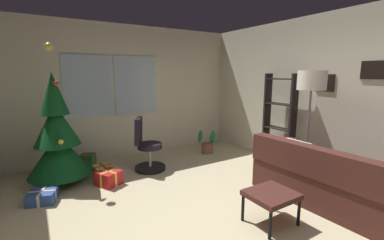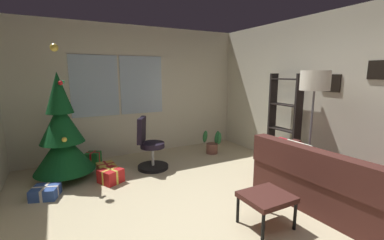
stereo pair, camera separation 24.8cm
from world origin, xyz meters
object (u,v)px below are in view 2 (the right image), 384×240
(gift_box_green, at_px, (93,158))
(bookshelf, at_px, (284,126))
(gift_box_gold, at_px, (106,169))
(office_chair, at_px, (150,149))
(floor_lamp, at_px, (314,88))
(couch, at_px, (341,185))
(potted_plant, at_px, (213,144))
(footstool, at_px, (267,199))
(holiday_tree, at_px, (62,136))
(gift_box_blue, at_px, (45,192))
(gift_box_red, at_px, (111,176))

(gift_box_green, relative_size, bookshelf, 0.19)
(gift_box_gold, xyz_separation_m, office_chair, (0.77, -0.08, 0.28))
(bookshelf, bearing_deg, floor_lamp, -115.89)
(couch, bearing_deg, potted_plant, 95.19)
(gift_box_gold, height_order, potted_plant, potted_plant)
(floor_lamp, bearing_deg, gift_box_gold, 141.81)
(footstool, distance_m, potted_plant, 2.78)
(holiday_tree, height_order, bookshelf, holiday_tree)
(gift_box_blue, xyz_separation_m, potted_plant, (3.21, 0.62, 0.12))
(holiday_tree, xyz_separation_m, gift_box_red, (0.64, -0.46, -0.63))
(gift_box_blue, bearing_deg, holiday_tree, 62.45)
(gift_box_green, bearing_deg, potted_plant, -12.59)
(gift_box_red, distance_m, potted_plant, 2.35)
(gift_box_red, height_order, potted_plant, potted_plant)
(holiday_tree, distance_m, gift_box_gold, 0.91)
(gift_box_red, height_order, gift_box_blue, gift_box_red)
(bookshelf, bearing_deg, gift_box_red, 165.41)
(bookshelf, bearing_deg, couch, -108.13)
(gift_box_red, height_order, office_chair, office_chair)
(gift_box_gold, bearing_deg, potted_plant, 4.00)
(gift_box_blue, bearing_deg, footstool, -41.29)
(gift_box_red, height_order, gift_box_gold, gift_box_red)
(floor_lamp, bearing_deg, couch, -94.36)
(floor_lamp, height_order, potted_plant, floor_lamp)
(gift_box_green, relative_size, office_chair, 0.35)
(couch, xyz_separation_m, gift_box_gold, (-2.54, 2.58, -0.20))
(holiday_tree, bearing_deg, gift_box_red, -35.60)
(footstool, relative_size, potted_plant, 1.03)
(footstool, distance_m, holiday_tree, 3.24)
(couch, relative_size, gift_box_red, 4.55)
(couch, xyz_separation_m, office_chair, (-1.77, 2.51, 0.08))
(footstool, distance_m, floor_lamp, 1.77)
(footstool, distance_m, gift_box_gold, 2.80)
(couch, xyz_separation_m, bookshelf, (0.47, 1.43, 0.48))
(floor_lamp, xyz_separation_m, potted_plant, (-0.29, 2.19, -1.34))
(footstool, xyz_separation_m, gift_box_blue, (-2.26, 1.99, -0.26))
(gift_box_blue, height_order, floor_lamp, floor_lamp)
(couch, relative_size, floor_lamp, 1.09)
(footstool, xyz_separation_m, potted_plant, (0.94, 2.61, -0.14))
(gift_box_red, xyz_separation_m, gift_box_blue, (-0.92, -0.09, -0.03))
(couch, relative_size, gift_box_gold, 5.47)
(office_chair, xyz_separation_m, floor_lamp, (1.81, -1.95, 1.17))
(floor_lamp, bearing_deg, gift_box_red, 147.16)
(gift_box_green, distance_m, gift_box_blue, 1.40)
(gift_box_red, relative_size, potted_plant, 0.82)
(gift_box_gold, relative_size, floor_lamp, 0.20)
(holiday_tree, distance_m, gift_box_red, 1.00)
(gift_box_gold, bearing_deg, gift_box_green, 100.22)
(gift_box_blue, distance_m, office_chair, 1.75)
(holiday_tree, distance_m, gift_box_green, 1.01)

